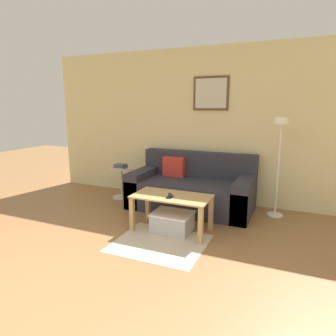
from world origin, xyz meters
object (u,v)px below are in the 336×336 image
object	(u,v)px
side_table	(122,180)
book_stack	(121,166)
couch	(192,190)
floor_lamp	(279,149)
storage_bin	(172,222)
coffee_table	(172,203)
remote_control	(171,195)
cell_phone	(170,197)

from	to	relation	value
side_table	book_stack	xyz separation A→B (m)	(-0.01, -0.01, 0.25)
couch	floor_lamp	bearing A→B (deg)	-0.17
book_stack	storage_bin	bearing A→B (deg)	-35.39
coffee_table	floor_lamp	size ratio (longest dim) A/B	0.68
storage_bin	book_stack	distance (m)	1.77
coffee_table	remote_control	size ratio (longest dim) A/B	6.68
floor_lamp	cell_phone	world-z (taller)	floor_lamp
storage_bin	cell_phone	distance (m)	0.36
coffee_table	book_stack	xyz separation A→B (m)	(-1.38, 0.97, 0.19)
remote_control	cell_phone	xyz separation A→B (m)	(0.01, -0.05, -0.01)
storage_bin	remote_control	size ratio (longest dim) A/B	3.41
coffee_table	floor_lamp	world-z (taller)	floor_lamp
remote_control	cell_phone	bearing A→B (deg)	-109.30
coffee_table	cell_phone	size ratio (longest dim) A/B	7.16
side_table	remote_control	bearing A→B (deg)	-36.52
couch	book_stack	size ratio (longest dim) A/B	8.04
couch	coffee_table	distance (m)	0.99
couch	floor_lamp	xyz separation A→B (m)	(1.27, -0.00, 0.72)
remote_control	cell_phone	world-z (taller)	remote_control
book_stack	cell_phone	distance (m)	1.74
coffee_table	side_table	size ratio (longest dim) A/B	1.85
floor_lamp	book_stack	distance (m)	2.62
floor_lamp	remote_control	xyz separation A→B (m)	(-1.21, -1.00, -0.53)
couch	floor_lamp	distance (m)	1.46
book_stack	remote_control	size ratio (longest dim) A/B	1.58
floor_lamp	remote_control	bearing A→B (deg)	-140.34
couch	cell_phone	distance (m)	1.08
book_stack	remote_control	xyz separation A→B (m)	(1.37, -1.00, -0.09)
coffee_table	remote_control	bearing A→B (deg)	-101.91
coffee_table	remote_control	xyz separation A→B (m)	(-0.01, -0.03, 0.10)
book_stack	remote_control	bearing A→B (deg)	-36.02
couch	remote_control	bearing A→B (deg)	-86.84
storage_bin	floor_lamp	world-z (taller)	floor_lamp
cell_phone	remote_control	bearing A→B (deg)	98.77
coffee_table	book_stack	distance (m)	1.70
couch	coffee_table	bearing A→B (deg)	-86.41
storage_bin	book_stack	xyz separation A→B (m)	(-1.40, 0.99, 0.45)
couch	side_table	xyz separation A→B (m)	(-1.31, 0.00, 0.03)
coffee_table	storage_bin	distance (m)	0.26
floor_lamp	side_table	bearing A→B (deg)	179.81
couch	storage_bin	world-z (taller)	couch
floor_lamp	book_stack	size ratio (longest dim) A/B	6.16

